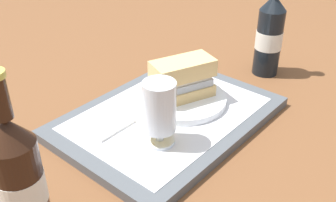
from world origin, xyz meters
The scene contains 9 objects.
ground_plane centered at (0.00, 0.00, 0.00)m, with size 3.00×3.00×0.00m, color brown.
tray centered at (0.00, 0.00, 0.01)m, with size 0.44×0.32×0.02m, color #4C5156.
placemat centered at (0.00, 0.00, 0.02)m, with size 0.38×0.27×0.00m, color silver.
plate centered at (-0.05, -0.01, 0.03)m, with size 0.19×0.19×0.01m, color white.
sandwich centered at (-0.05, -0.01, 0.08)m, with size 0.14×0.11×0.08m.
beer_glass centered at (0.09, 0.05, 0.09)m, with size 0.06×0.06×0.12m.
napkin_folded centered at (0.11, -0.06, 0.02)m, with size 0.09×0.07×0.01m, color white.
beer_bottle centered at (0.35, 0.04, 0.10)m, with size 0.07×0.07×0.27m.
second_bottle centered at (-0.33, 0.04, 0.10)m, with size 0.07×0.07×0.27m.
Camera 1 is at (0.53, 0.45, 0.47)m, focal length 42.66 mm.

